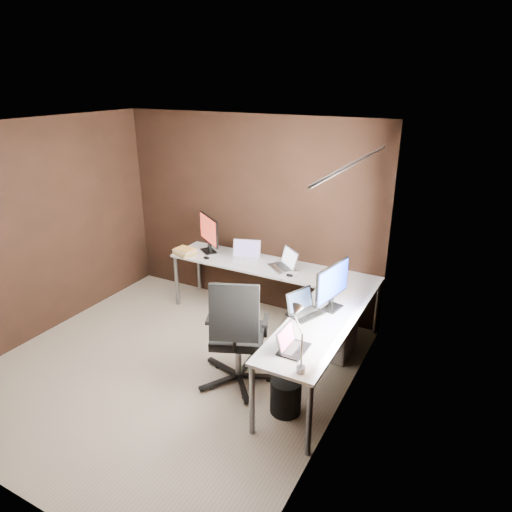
{
  "coord_description": "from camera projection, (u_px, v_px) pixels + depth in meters",
  "views": [
    {
      "loc": [
        2.75,
        -3.17,
        2.91
      ],
      "look_at": [
        0.55,
        0.95,
        1.06
      ],
      "focal_mm": 32.0,
      "sensor_mm": 36.0,
      "label": 1
    }
  ],
  "objects": [
    {
      "name": "room",
      "position": [
        193.0,
        261.0,
        4.31
      ],
      "size": [
        3.6,
        3.6,
        2.5
      ],
      "color": "tan",
      "rests_on": "ground"
    },
    {
      "name": "desk",
      "position": [
        282.0,
        290.0,
        5.11
      ],
      "size": [
        2.65,
        2.25,
        0.73
      ],
      "color": "white",
      "rests_on": "ground"
    },
    {
      "name": "drawer_pedestal",
      "position": [
        334.0,
        327.0,
        5.09
      ],
      "size": [
        0.42,
        0.5,
        0.6
      ],
      "primitive_type": "cube",
      "color": "white",
      "rests_on": "ground"
    },
    {
      "name": "monitor_left",
      "position": [
        209.0,
        232.0,
        5.99
      ],
      "size": [
        0.47,
        0.34,
        0.49
      ],
      "rotation": [
        0.0,
        0.0,
        -0.61
      ],
      "color": "black",
      "rests_on": "desk"
    },
    {
      "name": "monitor_right",
      "position": [
        332.0,
        284.0,
        4.5
      ],
      "size": [
        0.18,
        0.57,
        0.47
      ],
      "rotation": [
        0.0,
        0.0,
        1.38
      ],
      "color": "black",
      "rests_on": "desk"
    },
    {
      "name": "laptop_white",
      "position": [
        246.0,
        255.0,
        5.81
      ],
      "size": [
        0.42,
        0.35,
        0.24
      ],
      "rotation": [
        0.0,
        0.0,
        0.32
      ],
      "color": "white",
      "rests_on": "desk"
    },
    {
      "name": "laptop_silver",
      "position": [
        285.0,
        264.0,
        5.54
      ],
      "size": [
        0.43,
        0.42,
        0.24
      ],
      "rotation": [
        0.0,
        0.0,
        -0.69
      ],
      "color": "silver",
      "rests_on": "desk"
    },
    {
      "name": "laptop_black_big",
      "position": [
        304.0,
        308.0,
        4.49
      ],
      "size": [
        0.35,
        0.41,
        0.23
      ],
      "rotation": [
        0.0,
        0.0,
        1.18
      ],
      "color": "black",
      "rests_on": "desk"
    },
    {
      "name": "laptop_black_small",
      "position": [
        291.0,
        345.0,
        3.89
      ],
      "size": [
        0.21,
        0.3,
        0.2
      ],
      "rotation": [
        0.0,
        0.0,
        1.56
      ],
      "color": "black",
      "rests_on": "desk"
    },
    {
      "name": "book_stack",
      "position": [
        185.0,
        252.0,
        5.96
      ],
      "size": [
        0.32,
        0.29,
        0.09
      ],
      "rotation": [
        0.0,
        0.0,
        -0.22
      ],
      "color": "#A08B56",
      "rests_on": "desk"
    },
    {
      "name": "mouse_left",
      "position": [
        207.0,
        258.0,
        5.82
      ],
      "size": [
        0.1,
        0.08,
        0.04
      ],
      "primitive_type": "ellipsoid",
      "rotation": [
        0.0,
        0.0,
        -0.22
      ],
      "color": "black",
      "rests_on": "desk"
    },
    {
      "name": "mouse_corner",
      "position": [
        290.0,
        275.0,
        5.32
      ],
      "size": [
        0.1,
        0.07,
        0.03
      ],
      "primitive_type": "ellipsoid",
      "rotation": [
        0.0,
        0.0,
        -0.19
      ],
      "color": "black",
      "rests_on": "desk"
    },
    {
      "name": "desk_lamp",
      "position": [
        298.0,
        329.0,
        3.56
      ],
      "size": [
        0.18,
        0.21,
        0.54
      ],
      "rotation": [
        0.0,
        0.0,
        0.33
      ],
      "color": "slate",
      "rests_on": "desk"
    },
    {
      "name": "office_chair",
      "position": [
        238.0,
        353.0,
        4.54
      ],
      "size": [
        0.66,
        0.7,
        1.18
      ],
      "rotation": [
        0.0,
        0.0,
        0.4
      ],
      "color": "black",
      "rests_on": "ground"
    },
    {
      "name": "wastebasket",
      "position": [
        286.0,
        396.0,
        4.2
      ],
      "size": [
        0.3,
        0.3,
        0.33
      ],
      "primitive_type": "cylinder",
      "rotation": [
        0.0,
        0.0,
        0.03
      ],
      "color": "black",
      "rests_on": "ground"
    }
  ]
}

